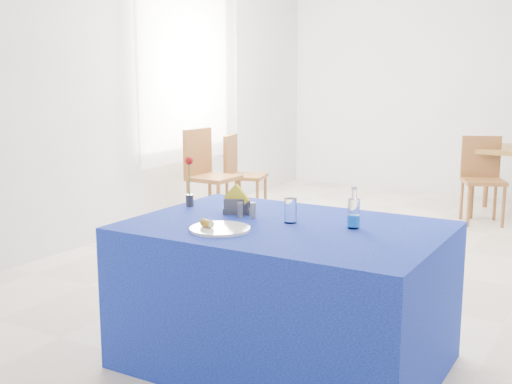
% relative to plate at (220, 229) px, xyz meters
% --- Properties ---
extents(floor, '(7.00, 7.00, 0.00)m').
position_rel_plate_xyz_m(floor, '(0.05, 2.22, -0.77)').
color(floor, beige).
rests_on(floor, ground).
extents(room_shell, '(7.00, 7.00, 7.00)m').
position_rel_plate_xyz_m(room_shell, '(0.05, 2.22, 0.98)').
color(room_shell, silver).
rests_on(room_shell, ground).
extents(window_pane, '(0.04, 1.50, 1.60)m').
position_rel_plate_xyz_m(window_pane, '(-2.42, 3.02, 0.78)').
color(window_pane, white).
rests_on(window_pane, room_shell).
extents(curtain, '(0.04, 1.75, 1.85)m').
position_rel_plate_xyz_m(curtain, '(-2.35, 3.02, 0.78)').
color(curtain, white).
rests_on(curtain, room_shell).
extents(plate, '(0.31, 0.31, 0.01)m').
position_rel_plate_xyz_m(plate, '(0.00, 0.00, 0.00)').
color(plate, silver).
rests_on(plate, blue_table).
extents(drinking_glass, '(0.07, 0.07, 0.13)m').
position_rel_plate_xyz_m(drinking_glass, '(0.23, 0.33, 0.06)').
color(drinking_glass, white).
rests_on(drinking_glass, blue_table).
extents(salt_shaker, '(0.03, 0.03, 0.08)m').
position_rel_plate_xyz_m(salt_shaker, '(0.00, 0.33, 0.04)').
color(salt_shaker, slate).
rests_on(salt_shaker, blue_table).
extents(pepper_shaker, '(0.03, 0.03, 0.08)m').
position_rel_plate_xyz_m(pepper_shaker, '(-0.06, 0.29, 0.04)').
color(pepper_shaker, '#5C5C60').
rests_on(pepper_shaker, blue_table).
extents(blue_table, '(1.60, 1.10, 0.76)m').
position_rel_plate_xyz_m(blue_table, '(0.23, 0.27, -0.39)').
color(blue_table, '#0E1087').
rests_on(blue_table, floor).
extents(water_bottle, '(0.06, 0.06, 0.21)m').
position_rel_plate_xyz_m(water_bottle, '(0.56, 0.38, 0.06)').
color(water_bottle, silver).
rests_on(water_bottle, blue_table).
extents(napkin_holder, '(0.16, 0.11, 0.17)m').
position_rel_plate_xyz_m(napkin_holder, '(-0.13, 0.36, 0.04)').
color(napkin_holder, '#3C3C42').
rests_on(napkin_holder, blue_table).
extents(rose_vase, '(0.05, 0.05, 0.30)m').
position_rel_plate_xyz_m(rose_vase, '(-0.48, 0.41, 0.14)').
color(rose_vase, '#28282D').
rests_on(rose_vase, blue_table).
extents(chair_bg_left, '(0.53, 0.53, 0.90)m').
position_rel_plate_xyz_m(chair_bg_left, '(0.44, 4.26, -0.25)').
color(chair_bg_left, brown).
rests_on(chair_bg_left, floor).
extents(chair_win_a, '(0.45, 0.45, 0.98)m').
position_rel_plate_xyz_m(chair_win_a, '(-1.99, 2.76, -0.20)').
color(chair_win_a, brown).
rests_on(chair_win_a, floor).
extents(chair_win_b, '(0.48, 0.48, 0.88)m').
position_rel_plate_xyz_m(chair_win_b, '(-1.90, 3.26, -0.26)').
color(chair_win_b, brown).
rests_on(chair_win_b, floor).
extents(banana_pieces, '(0.08, 0.06, 0.04)m').
position_rel_plate_xyz_m(banana_pieces, '(-0.06, -0.03, 0.03)').
color(banana_pieces, yellow).
rests_on(banana_pieces, plate).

